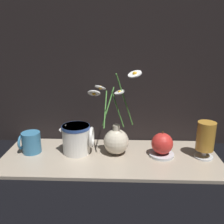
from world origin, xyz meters
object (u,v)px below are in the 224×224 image
(vase_with_flowers, at_px, (116,139))
(yellow_mug, at_px, (31,142))
(ceramic_pitcher, at_px, (77,138))
(orange_fruit, at_px, (162,143))
(tea_glass, at_px, (206,138))

(vase_with_flowers, relative_size, yellow_mug, 4.01)
(yellow_mug, bearing_deg, vase_with_flowers, 0.44)
(yellow_mug, height_order, ceramic_pitcher, ceramic_pitcher)
(vase_with_flowers, height_order, orange_fruit, vase_with_flowers)
(vase_with_flowers, bearing_deg, ceramic_pitcher, 179.20)
(tea_glass, bearing_deg, vase_with_flowers, 176.48)
(ceramic_pitcher, bearing_deg, vase_with_flowers, -0.80)
(vase_with_flowers, relative_size, tea_glass, 2.36)
(tea_glass, bearing_deg, ceramic_pitcher, 177.33)
(tea_glass, distance_m, orange_fruit, 0.16)
(yellow_mug, relative_size, orange_fruit, 0.92)
(orange_fruit, bearing_deg, vase_with_flowers, 175.64)
(vase_with_flowers, height_order, ceramic_pitcher, vase_with_flowers)
(vase_with_flowers, bearing_deg, tea_glass, -3.52)
(vase_with_flowers, distance_m, yellow_mug, 0.34)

